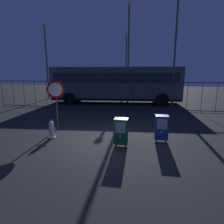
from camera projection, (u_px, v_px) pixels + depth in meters
ground_plane at (99, 141)px, 7.32m from camera, size 60.00×60.00×0.00m
fire_hydrant at (52, 129)px, 7.58m from camera, size 0.33×0.32×0.75m
newspaper_box_primary at (161, 127)px, 7.13m from camera, size 0.48×0.42×1.02m
newspaper_box_secondary at (121, 131)px, 6.68m from camera, size 0.48×0.42×1.02m
stop_sign at (56, 95)px, 8.43m from camera, size 0.71×0.31×2.23m
fence_barrier at (119, 95)px, 13.12m from camera, size 18.03×0.04×2.00m
bus_near at (116, 83)px, 15.97m from camera, size 10.65×3.35×3.00m
street_light_near_left at (175, 44)px, 13.81m from camera, size 0.32×0.32×8.11m
street_light_near_right at (46, 56)px, 18.07m from camera, size 0.32×0.32×7.04m
street_light_far_left at (129, 47)px, 15.91m from camera, size 0.32×0.32×8.18m
street_light_far_right at (126, 60)px, 21.15m from camera, size 0.32×0.32×6.81m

